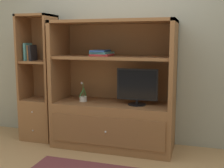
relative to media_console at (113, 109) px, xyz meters
The scene contains 8 objects.
ground_plane 0.64m from the media_console, 90.00° to the right, with size 8.00×8.00×0.00m, color tan.
painted_rear_wall 0.96m from the media_console, 90.00° to the left, with size 6.00×0.10×2.80m, color gray.
media_console is the anchor object (origin of this frame).
tv_monitor 0.45m from the media_console, ahead, with size 0.51×0.22×0.45m.
potted_plant 0.42m from the media_console, behind, with size 0.10×0.11×0.26m.
magazine_stack 0.74m from the media_console, behind, with size 0.25×0.34×0.07m.
bookshelf_tall 1.08m from the media_console, behind, with size 0.46×0.41×1.72m.
upright_book_row 1.39m from the media_console, behind, with size 0.12×0.18×0.24m.
Camera 1 is at (1.03, -3.04, 1.38)m, focal length 45.74 mm.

